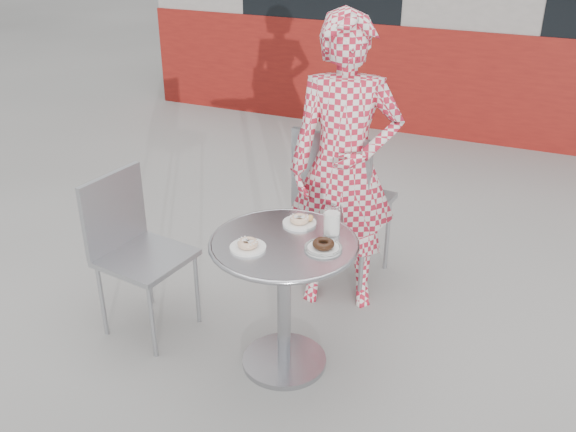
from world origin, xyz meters
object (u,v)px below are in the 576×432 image
at_px(chair_left, 147,285).
at_px(plate_checker, 323,246).
at_px(chair_far, 343,232).
at_px(bistro_table, 284,273).
at_px(plate_near, 248,245).
at_px(milk_cup, 332,222).
at_px(seated_person, 344,167).
at_px(plate_far, 300,221).

distance_m(chair_left, plate_checker, 1.05).
bearing_deg(chair_far, bistro_table, 96.31).
xyz_separation_m(plate_near, milk_cup, (0.29, 0.28, 0.04)).
relative_size(chair_far, seated_person, 0.61).
height_order(bistro_table, seated_person, seated_person).
distance_m(bistro_table, plate_near, 0.25).
xyz_separation_m(bistro_table, plate_far, (0.00, 0.19, 0.18)).
bearing_deg(seated_person, chair_far, 88.57).
bearing_deg(seated_person, milk_cup, -93.75).
relative_size(chair_far, plate_far, 6.08).
bearing_deg(plate_checker, chair_far, 102.51).
distance_m(plate_far, milk_cup, 0.17).
bearing_deg(milk_cup, plate_near, -136.16).
height_order(bistro_table, plate_far, plate_far).
bearing_deg(plate_checker, plate_far, 135.60).
bearing_deg(chair_far, chair_left, 55.23).
height_order(chair_far, milk_cup, chair_far).
relative_size(plate_checker, milk_cup, 1.35).
xyz_separation_m(chair_left, plate_checker, (0.95, 0.02, 0.44)).
bearing_deg(plate_checker, plate_near, -157.76).
height_order(bistro_table, chair_left, chair_left).
bearing_deg(milk_cup, seated_person, 103.09).
height_order(bistro_table, chair_far, chair_far).
distance_m(plate_near, plate_checker, 0.33).
xyz_separation_m(chair_far, plate_checker, (0.19, -0.87, 0.40)).
bearing_deg(chair_left, plate_near, -91.22).
distance_m(bistro_table, chair_far, 0.91).
bearing_deg(chair_far, seated_person, 111.19).
bearing_deg(bistro_table, plate_far, 89.62).
distance_m(seated_person, plate_checker, 0.69).
xyz_separation_m(plate_checker, milk_cup, (-0.02, 0.15, 0.04)).
bearing_deg(plate_near, seated_person, 77.99).
bearing_deg(bistro_table, plate_near, -134.78).
bearing_deg(plate_far, chair_left, -165.72).
height_order(chair_left, seated_person, seated_person).
xyz_separation_m(seated_person, milk_cup, (0.12, -0.51, -0.05)).
relative_size(chair_far, plate_checker, 5.77).
relative_size(bistro_table, chair_left, 0.81).
distance_m(chair_far, seated_person, 0.54).
distance_m(chair_far, plate_checker, 0.98).
bearing_deg(chair_left, plate_checker, -80.76).
bearing_deg(milk_cup, chair_far, 103.77).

